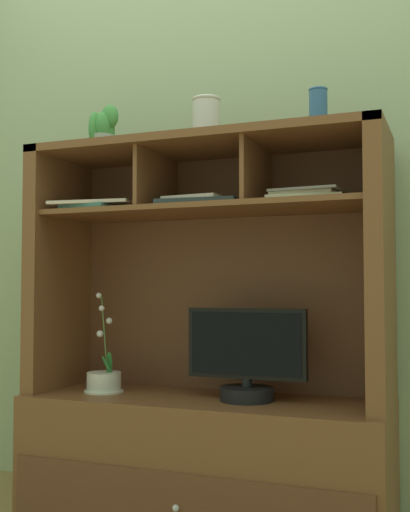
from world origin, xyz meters
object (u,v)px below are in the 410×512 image
magazine_stack_right (201,203)px  accent_vase (206,120)px  potted_orchid (104,380)px  magazine_stack_left (307,197)px  magazine_stack_centre (100,207)px  tv_monitor (247,360)px  media_console (206,404)px  potted_succulent (102,129)px  ceramic_vase (318,109)px

magazine_stack_right → accent_vase: size_ratio=1.87×
potted_orchid → accent_vase: 1.08m
potted_orchid → magazine_stack_left: 1.05m
magazine_stack_right → accent_vase: bearing=79.5°
potted_orchid → magazine_stack_centre: 0.68m
tv_monitor → magazine_stack_left: (0.23, 0.00, 0.58)m
media_console → potted_orchid: size_ratio=3.66×
tv_monitor → accent_vase: bearing=169.1°
potted_orchid → magazine_stack_left: (0.80, 0.02, 0.68)m
tv_monitor → magazine_stack_centre: bearing=-178.0°
potted_succulent → accent_vase: 0.44m
tv_monitor → ceramic_vase: size_ratio=2.99×
potted_orchid → potted_succulent: 1.00m
ceramic_vase → magazine_stack_right: bearing=-180.0°
ceramic_vase → accent_vase: (-0.44, 0.03, 0.01)m
media_console → tv_monitor: (0.17, -0.03, 0.17)m
media_console → magazine_stack_left: bearing=-4.0°
ceramic_vase → accent_vase: 0.44m
magazine_stack_left → ceramic_vase: size_ratio=1.89×
magazine_stack_right → ceramic_vase: size_ratio=2.18×
media_console → accent_vase: 1.07m
magazine_stack_right → ceramic_vase: (0.44, 0.00, 0.31)m
magazine_stack_right → ceramic_vase: bearing=0.0°
magazine_stack_right → tv_monitor: bearing=0.7°
accent_vase → potted_orchid: bearing=-172.8°
media_console → magazine_stack_left: (0.39, -0.03, 0.75)m
magazine_stack_right → accent_vase: (0.01, 0.03, 0.32)m
media_console → potted_succulent: 1.15m
potted_succulent → ceramic_vase: 0.87m
media_console → magazine_stack_right: 0.75m
tv_monitor → accent_vase: accent_vase is taller
magazine_stack_right → magazine_stack_left: bearing=0.7°
magazine_stack_centre → magazine_stack_right: 0.43m
media_console → tv_monitor: bearing=-10.1°
magazine_stack_centre → potted_succulent: size_ratio=2.00×
potted_succulent → media_console: bearing=4.0°
potted_orchid → magazine_stack_left: bearing=1.5°
tv_monitor → magazine_stack_right: (-0.18, -0.00, 0.58)m
potted_succulent → accent_vase: (0.43, 0.03, 0.00)m
magazine_stack_right → accent_vase: accent_vase is taller
media_console → accent_vase: size_ratio=8.21×
media_console → ceramic_vase: 1.15m
media_console → ceramic_vase: (0.44, -0.03, 1.06)m
potted_orchid → magazine_stack_right: size_ratio=1.20×
tv_monitor → ceramic_vase: (0.27, -0.00, 0.89)m
magazine_stack_left → magazine_stack_right: size_ratio=0.87×
magazine_stack_left → potted_succulent: 0.89m
potted_succulent → magazine_stack_right: bearing=-0.2°
tv_monitor → potted_orchid: (-0.58, -0.02, -0.10)m
potted_succulent → ceramic_vase: potted_succulent is taller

